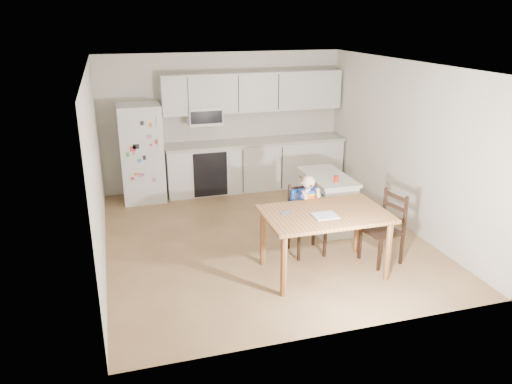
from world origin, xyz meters
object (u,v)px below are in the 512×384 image
at_px(refrigerator, 142,153).
at_px(chair_side, 388,223).
at_px(red_cup, 336,179).
at_px(chair_booster, 306,206).
at_px(kitchen_island, 326,201).
at_px(dining_table, 325,221).

bearing_deg(refrigerator, chair_side, -48.65).
distance_m(red_cup, chair_side, 1.07).
relative_size(red_cup, chair_booster, 0.08).
relative_size(refrigerator, kitchen_island, 1.51).
height_order(refrigerator, chair_booster, refrigerator).
height_order(red_cup, chair_booster, chair_booster).
height_order(kitchen_island, chair_side, chair_side).
distance_m(kitchen_island, red_cup, 0.56).
relative_size(refrigerator, red_cup, 18.48).
height_order(red_cup, chair_side, chair_side).
relative_size(dining_table, chair_booster, 1.37).
bearing_deg(chair_side, refrigerator, -151.04).
bearing_deg(dining_table, red_cup, 58.88).
distance_m(refrigerator, chair_booster, 3.41).
bearing_deg(dining_table, refrigerator, 120.26).
distance_m(kitchen_island, chair_booster, 1.01).
bearing_deg(refrigerator, kitchen_island, -37.93).
xyz_separation_m(refrigerator, dining_table, (1.98, -3.39, -0.14)).
xyz_separation_m(dining_table, chair_side, (0.94, 0.07, -0.17)).
relative_size(kitchen_island, red_cup, 12.22).
bearing_deg(kitchen_island, refrigerator, 142.07).
distance_m(red_cup, chair_booster, 0.77).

